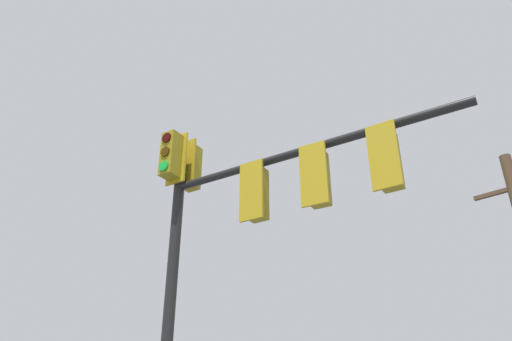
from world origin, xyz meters
name	(u,v)px	position (x,y,z in m)	size (l,w,h in m)	color
signal_mast_assembly	(236,216)	(0.47, -0.83, 5.10)	(5.23, 2.49, 7.03)	black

